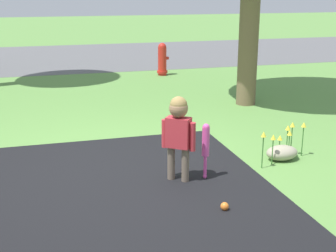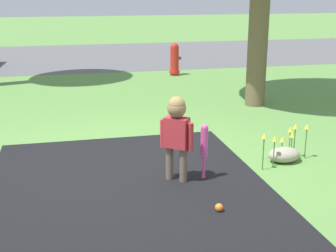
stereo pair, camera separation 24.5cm
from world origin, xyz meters
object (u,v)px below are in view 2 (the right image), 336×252
(fire_hydrant, at_px, (175,59))
(baseball_bat, at_px, (204,144))
(child, at_px, (177,127))
(sports_ball, at_px, (219,208))

(fire_hydrant, bearing_deg, baseball_bat, -100.80)
(child, relative_size, fire_hydrant, 1.22)
(sports_ball, bearing_deg, baseball_bat, 83.57)
(sports_ball, bearing_deg, child, 104.77)
(baseball_bat, xyz_separation_m, sports_ball, (-0.09, -0.77, -0.36))
(child, distance_m, fire_hydrant, 6.27)
(sports_ball, height_order, fire_hydrant, fire_hydrant)
(sports_ball, relative_size, fire_hydrant, 0.10)
(baseball_bat, xyz_separation_m, fire_hydrant, (1.17, 6.12, -0.03))
(baseball_bat, distance_m, fire_hydrant, 6.23)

